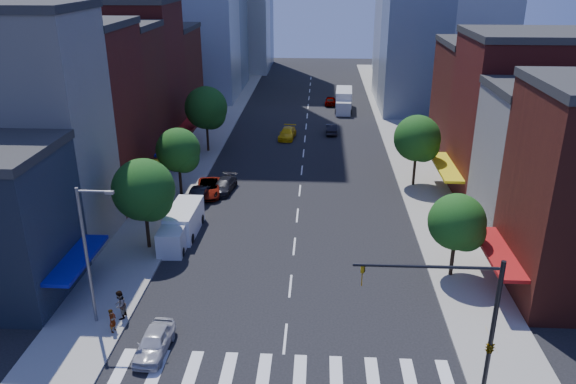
% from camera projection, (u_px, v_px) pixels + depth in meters
% --- Properties ---
extents(ground, '(220.00, 220.00, 0.00)m').
position_uv_depth(ground, '(285.00, 339.00, 33.86)').
color(ground, black).
rests_on(ground, ground).
extents(sidewalk_left, '(5.00, 120.00, 0.15)m').
position_uv_depth(sidewalk_left, '(207.00, 141.00, 71.49)').
color(sidewalk_left, gray).
rests_on(sidewalk_left, ground).
extents(sidewalk_right, '(5.00, 120.00, 0.15)m').
position_uv_depth(sidewalk_right, '(404.00, 144.00, 70.18)').
color(sidewalk_right, gray).
rests_on(sidewalk_right, ground).
extents(crosswalk, '(19.00, 3.00, 0.01)m').
position_uv_depth(crosswalk, '(282.00, 372.00, 31.08)').
color(crosswalk, silver).
rests_on(crosswalk, ground).
extents(bldg_left_1, '(12.00, 8.00, 18.00)m').
position_uv_depth(bldg_left_1, '(19.00, 134.00, 42.67)').
color(bldg_left_1, '#BCB6AD').
rests_on(bldg_left_1, ground).
extents(bldg_left_2, '(12.00, 9.00, 16.00)m').
position_uv_depth(bldg_left_2, '(68.00, 118.00, 50.91)').
color(bldg_left_2, '#5C1715').
rests_on(bldg_left_2, ground).
extents(bldg_left_3, '(12.00, 8.00, 15.00)m').
position_uv_depth(bldg_left_3, '(103.00, 103.00, 58.96)').
color(bldg_left_3, '#531C14').
rests_on(bldg_left_3, ground).
extents(bldg_left_4, '(12.00, 9.00, 17.00)m').
position_uv_depth(bldg_left_4, '(128.00, 78.00, 66.45)').
color(bldg_left_4, '#5C1715').
rests_on(bldg_left_4, ground).
extents(bldg_left_5, '(12.00, 10.00, 13.00)m').
position_uv_depth(bldg_left_5, '(152.00, 80.00, 75.99)').
color(bldg_left_5, '#531C14').
rests_on(bldg_left_5, ground).
extents(bldg_right_1, '(12.00, 8.00, 12.00)m').
position_uv_depth(bldg_right_1, '(561.00, 168.00, 44.38)').
color(bldg_right_1, '#BCB6AD').
rests_on(bldg_right_1, ground).
extents(bldg_right_2, '(12.00, 10.00, 15.00)m').
position_uv_depth(bldg_right_2, '(526.00, 121.00, 52.15)').
color(bldg_right_2, '#5C1715').
rests_on(bldg_right_2, ground).
extents(bldg_right_3, '(12.00, 10.00, 13.00)m').
position_uv_depth(bldg_right_3, '(494.00, 106.00, 61.77)').
color(bldg_right_3, '#531C14').
rests_on(bldg_right_3, ground).
extents(traffic_signal, '(7.24, 2.24, 8.00)m').
position_uv_depth(traffic_signal, '(481.00, 332.00, 27.61)').
color(traffic_signal, black).
rests_on(traffic_signal, sidewalk_right).
extents(streetlight, '(2.25, 0.25, 9.00)m').
position_uv_depth(streetlight, '(89.00, 248.00, 33.41)').
color(streetlight, slate).
rests_on(streetlight, sidewalk_left).
extents(tree_left_near, '(4.80, 4.80, 7.30)m').
position_uv_depth(tree_left_near, '(145.00, 192.00, 42.73)').
color(tree_left_near, black).
rests_on(tree_left_near, sidewalk_left).
extents(tree_left_mid, '(4.20, 4.20, 6.65)m').
position_uv_depth(tree_left_mid, '(180.00, 152.00, 53.03)').
color(tree_left_mid, black).
rests_on(tree_left_mid, sidewalk_left).
extents(tree_left_far, '(5.00, 5.00, 7.75)m').
position_uv_depth(tree_left_far, '(207.00, 110.00, 65.73)').
color(tree_left_far, black).
rests_on(tree_left_far, sidewalk_left).
extents(tree_right_near, '(4.00, 4.00, 6.20)m').
position_uv_depth(tree_right_near, '(459.00, 224.00, 39.00)').
color(tree_right_near, black).
rests_on(tree_right_near, sidewalk_right).
extents(tree_right_far, '(4.60, 4.60, 7.20)m').
position_uv_depth(tree_right_far, '(419.00, 140.00, 55.40)').
color(tree_right_far, black).
rests_on(tree_right_far, sidewalk_right).
extents(parked_car_front, '(1.82, 4.18, 1.40)m').
position_uv_depth(parked_car_front, '(154.00, 342.00, 32.44)').
color(parked_car_front, '#B8B7BD').
rests_on(parked_car_front, ground).
extents(parked_car_second, '(1.80, 4.26, 1.37)m').
position_uv_depth(parked_car_second, '(198.00, 196.00, 52.95)').
color(parked_car_second, black).
rests_on(parked_car_second, ground).
extents(parked_car_third, '(2.88, 5.23, 1.39)m').
position_uv_depth(parked_car_third, '(209.00, 188.00, 54.82)').
color(parked_car_third, '#999999').
rests_on(parked_car_third, ground).
extents(parked_car_rear, '(2.40, 4.67, 1.29)m').
position_uv_depth(parked_car_rear, '(224.00, 185.00, 55.64)').
color(parked_car_rear, black).
rests_on(parked_car_rear, ground).
extents(cargo_van_near, '(2.34, 5.54, 2.34)m').
position_uv_depth(cargo_van_near, '(184.00, 221.00, 46.73)').
color(cargo_van_near, white).
rests_on(cargo_van_near, ground).
extents(cargo_van_far, '(2.09, 4.89, 2.06)m').
position_uv_depth(cargo_van_far, '(175.00, 235.00, 44.51)').
color(cargo_van_far, silver).
rests_on(cargo_van_far, ground).
extents(taxi, '(2.39, 4.87, 1.36)m').
position_uv_depth(taxi, '(287.00, 133.00, 72.65)').
color(taxi, yellow).
rests_on(taxi, ground).
extents(traffic_car_oncoming, '(1.43, 4.06, 1.34)m').
position_uv_depth(traffic_car_oncoming, '(331.00, 129.00, 74.70)').
color(traffic_car_oncoming, black).
rests_on(traffic_car_oncoming, ground).
extents(traffic_car_far, '(1.92, 4.23, 1.41)m').
position_uv_depth(traffic_car_far, '(330.00, 101.00, 90.07)').
color(traffic_car_far, '#999999').
rests_on(traffic_car_far, ground).
extents(box_truck, '(2.75, 8.02, 3.19)m').
position_uv_depth(box_truck, '(344.00, 101.00, 86.25)').
color(box_truck, silver).
rests_on(box_truck, ground).
extents(pedestrian_near, '(0.49, 0.63, 1.55)m').
position_uv_depth(pedestrian_near, '(113.00, 321.00, 34.01)').
color(pedestrian_near, '#999999').
rests_on(pedestrian_near, sidewalk_left).
extents(pedestrian_far, '(0.77, 0.96, 1.93)m').
position_uv_depth(pedestrian_far, '(120.00, 305.00, 35.24)').
color(pedestrian_far, '#999999').
rests_on(pedestrian_far, sidewalk_left).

